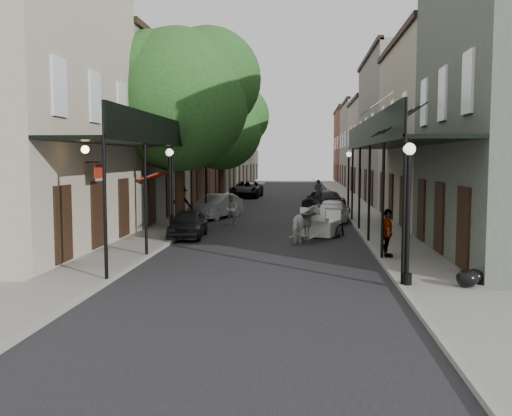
% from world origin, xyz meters
% --- Properties ---
extents(ground, '(140.00, 140.00, 0.00)m').
position_xyz_m(ground, '(0.00, 0.00, 0.00)').
color(ground, gray).
rests_on(ground, ground).
extents(road, '(8.00, 90.00, 0.01)m').
position_xyz_m(road, '(0.00, 20.00, 0.01)').
color(road, black).
rests_on(road, ground).
extents(sidewalk_left, '(2.20, 90.00, 0.12)m').
position_xyz_m(sidewalk_left, '(-5.00, 20.00, 0.06)').
color(sidewalk_left, gray).
rests_on(sidewalk_left, ground).
extents(sidewalk_right, '(2.20, 90.00, 0.12)m').
position_xyz_m(sidewalk_right, '(5.00, 20.00, 0.06)').
color(sidewalk_right, gray).
rests_on(sidewalk_right, ground).
extents(building_row_left, '(5.00, 80.00, 10.50)m').
position_xyz_m(building_row_left, '(-8.60, 30.00, 5.25)').
color(building_row_left, '#A99C87').
rests_on(building_row_left, ground).
extents(building_row_right, '(5.00, 80.00, 10.50)m').
position_xyz_m(building_row_right, '(8.60, 30.00, 5.25)').
color(building_row_right, gray).
rests_on(building_row_right, ground).
extents(gallery_left, '(2.20, 18.05, 4.88)m').
position_xyz_m(gallery_left, '(-4.79, 6.98, 4.05)').
color(gallery_left, black).
rests_on(gallery_left, sidewalk_left).
extents(gallery_right, '(2.20, 18.05, 4.88)m').
position_xyz_m(gallery_right, '(4.79, 6.98, 4.05)').
color(gallery_right, black).
rests_on(gallery_right, sidewalk_right).
extents(tree_near, '(7.31, 6.80, 9.63)m').
position_xyz_m(tree_near, '(-4.20, 10.18, 6.49)').
color(tree_near, '#382619').
rests_on(tree_near, sidewalk_left).
extents(tree_far, '(6.45, 6.00, 8.61)m').
position_xyz_m(tree_far, '(-4.25, 24.18, 5.84)').
color(tree_far, '#382619').
rests_on(tree_far, sidewalk_left).
extents(lamppost_right_near, '(0.32, 0.32, 3.71)m').
position_xyz_m(lamppost_right_near, '(4.10, -2.00, 2.05)').
color(lamppost_right_near, black).
rests_on(lamppost_right_near, sidewalk_right).
extents(lamppost_left, '(0.32, 0.32, 3.71)m').
position_xyz_m(lamppost_left, '(-4.10, 6.00, 2.05)').
color(lamppost_left, black).
rests_on(lamppost_left, sidewalk_left).
extents(lamppost_right_far, '(0.32, 0.32, 3.71)m').
position_xyz_m(lamppost_right_far, '(4.10, 18.00, 2.05)').
color(lamppost_right_far, black).
rests_on(lamppost_right_far, sidewalk_right).
extents(horse, '(1.39, 1.98, 1.53)m').
position_xyz_m(horse, '(1.49, 6.00, 0.76)').
color(horse, silver).
rests_on(horse, ground).
extents(carriage, '(2.07, 2.55, 2.55)m').
position_xyz_m(carriage, '(2.30, 8.24, 0.99)').
color(carriage, black).
rests_on(carriage, ground).
extents(pedestrian_walking, '(0.94, 0.82, 1.63)m').
position_xyz_m(pedestrian_walking, '(-2.31, 12.11, 0.81)').
color(pedestrian_walking, '#B5B4AB').
rests_on(pedestrian_walking, ground).
extents(pedestrian_sidewalk_left, '(1.30, 0.84, 1.90)m').
position_xyz_m(pedestrian_sidewalk_left, '(-4.93, 11.81, 1.07)').
color(pedestrian_sidewalk_left, gray).
rests_on(pedestrian_sidewalk_left, sidewalk_left).
extents(pedestrian_sidewalk_right, '(0.42, 0.97, 1.63)m').
position_xyz_m(pedestrian_sidewalk_right, '(4.20, 2.22, 0.93)').
color(pedestrian_sidewalk_right, gray).
rests_on(pedestrian_sidewalk_right, sidewalk_right).
extents(car_left_near, '(1.64, 3.68, 1.23)m').
position_xyz_m(car_left_near, '(-3.60, 7.09, 0.62)').
color(car_left_near, black).
rests_on(car_left_near, ground).
extents(car_left_mid, '(2.79, 4.44, 1.38)m').
position_xyz_m(car_left_mid, '(-3.60, 15.11, 0.69)').
color(car_left_mid, '#A3A2A8').
rests_on(car_left_mid, ground).
extents(car_left_far, '(2.68, 5.40, 1.47)m').
position_xyz_m(car_left_far, '(-3.60, 32.51, 0.74)').
color(car_left_far, black).
rests_on(car_left_far, ground).
extents(car_right_near, '(2.09, 4.20, 1.17)m').
position_xyz_m(car_right_near, '(2.97, 14.00, 0.59)').
color(car_right_near, white).
rests_on(car_right_near, ground).
extents(car_right_far, '(3.02, 4.81, 1.53)m').
position_xyz_m(car_right_far, '(2.60, 19.17, 0.76)').
color(car_right_far, black).
rests_on(car_right_far, ground).
extents(trash_bags, '(0.82, 0.97, 0.48)m').
position_xyz_m(trash_bags, '(5.72, -2.03, 0.34)').
color(trash_bags, black).
rests_on(trash_bags, sidewalk_right).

